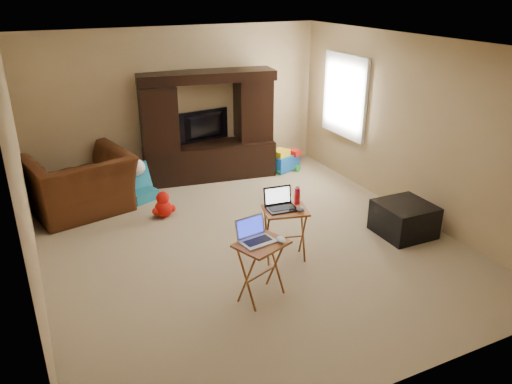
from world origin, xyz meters
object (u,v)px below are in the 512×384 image
recliner (80,184)px  plush_toy (163,204)px  water_bottle (297,196)px  tray_table_left (261,271)px  child_rocker (140,183)px  laptop_right (282,200)px  laptop_left (258,232)px  television (206,127)px  tray_table_right (285,234)px  push_toy (285,160)px  ottoman (404,219)px  entertainment_center (208,126)px  mouse_right (300,209)px  mouse_left (281,240)px

recliner → plush_toy: recliner is taller
plush_toy → water_bottle: (1.20, -1.70, 0.57)m
tray_table_left → water_bottle: water_bottle is taller
recliner → child_rocker: bearing=173.6°
recliner → laptop_right: laptop_right is taller
laptop_left → laptop_right: 0.85m
television → tray_table_right: television is taller
laptop_left → tray_table_right: bearing=33.1°
recliner → push_toy: 3.53m
ottoman → recliner: bearing=145.7°
recliner → entertainment_center: bearing=-179.3°
child_rocker → mouse_right: (1.27, -2.67, 0.42)m
tray_table_left → mouse_right: size_ratio=4.92×
child_rocker → plush_toy: size_ratio=1.37×
plush_toy → tray_table_right: tray_table_right is taller
plush_toy → mouse_right: 2.27m
tray_table_left → tray_table_right: tray_table_right is taller
tray_table_left → ottoman: bearing=-9.2°
water_bottle → tray_table_left: bearing=-139.8°
laptop_right → mouse_left: size_ratio=2.58×
tray_table_right → laptop_right: 0.45m
recliner → mouse_right: (2.15, -2.58, 0.25)m
child_rocker → tray_table_right: size_ratio=0.82×
push_toy → child_rocker: bearing=161.5°
television → laptop_right: (-0.20, -3.07, -0.09)m
recliner → tray_table_right: bearing=116.7°
child_rocker → laptop_right: laptop_right is taller
push_toy → laptop_left: bearing=-144.9°
laptop_right → laptop_left: bearing=-129.2°
television → child_rocker: size_ratio=1.69×
plush_toy → laptop_left: 2.46m
television → laptop_right: size_ratio=2.66×
mouse_left → laptop_left: bearing=155.6°
plush_toy → laptop_left: laptop_left is taller
tray_table_left → laptop_right: (0.57, 0.63, 0.45)m
entertainment_center → push_toy: size_ratio=4.07×
child_rocker → ottoman: child_rocker is taller
child_rocker → tray_table_left: (0.53, -3.16, 0.06)m
entertainment_center → water_bottle: 2.90m
mouse_right → plush_toy: bearing=120.8°
laptop_right → mouse_right: 0.24m
push_toy → laptop_right: size_ratio=1.57×
television → child_rocker: television is taller
plush_toy → push_toy: 2.66m
television → laptop_right: 3.08m
recliner → tray_table_left: recliner is taller
entertainment_center → child_rocker: entertainment_center is taller
laptop_left → push_toy: bearing=48.2°
entertainment_center → tray_table_right: entertainment_center is taller
entertainment_center → laptop_left: bearing=-94.2°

